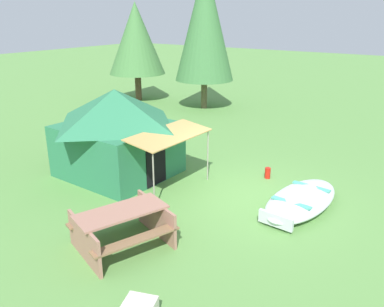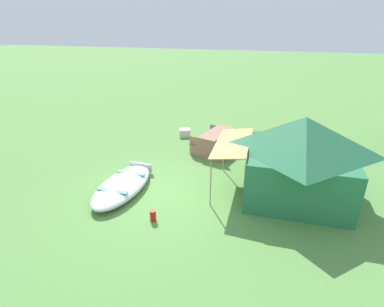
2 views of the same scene
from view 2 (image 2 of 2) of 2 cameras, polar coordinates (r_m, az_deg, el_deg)
The scene contains 6 objects.
ground_plane at distance 9.74m, azimuth -4.36°, elevation -6.98°, with size 80.00×80.00×0.00m, color #598D44.
beached_rowboat at distance 9.89m, azimuth -12.52°, elevation -5.66°, with size 2.93×1.47×0.39m.
canvas_cabin_tent at distance 9.43m, azimuth 19.03°, elevation -0.61°, with size 2.98×4.07×2.47m.
picnic_table at distance 12.31m, azimuth 4.52°, elevation 2.55°, with size 2.16×1.98×0.80m.
cooler_box at distance 13.94m, azimuth -1.36°, elevation 3.81°, with size 0.48×0.39×0.33m, color beige.
fuel_can at distance 8.48m, azimuth -7.10°, elevation -11.13°, with size 0.16×0.16×0.31m, color red.
Camera 2 is at (7.93, 2.56, 5.05)m, focal length 29.36 mm.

